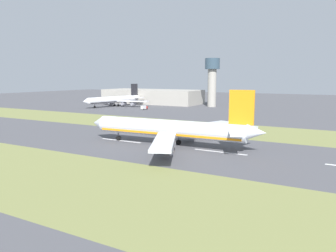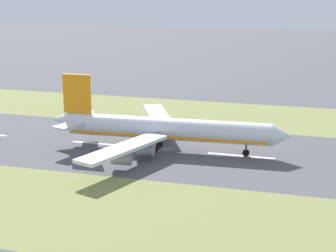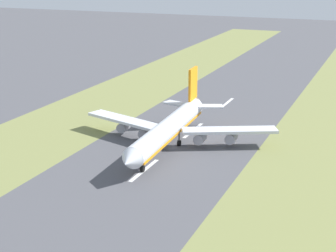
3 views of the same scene
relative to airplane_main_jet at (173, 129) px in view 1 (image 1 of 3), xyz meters
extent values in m
plane|color=#4C4C51|center=(-1.15, 1.02, -6.02)|extent=(800.00, 800.00, 0.00)
cube|color=olive|center=(-46.15, 1.02, -6.02)|extent=(40.00, 600.00, 0.01)
cube|color=olive|center=(43.85, 1.02, -6.02)|extent=(40.00, 600.00, 0.01)
cube|color=silver|center=(-1.15, -18.10, -6.01)|extent=(1.20, 18.00, 0.01)
cube|color=silver|center=(-1.15, 21.90, -6.01)|extent=(1.20, 18.00, 0.01)
cylinder|color=silver|center=(-0.10, 1.90, 0.18)|extent=(8.84, 56.23, 6.00)
cone|color=silver|center=(-1.65, 32.36, 0.18)|extent=(6.13, 5.29, 5.88)
cone|color=silver|center=(1.48, -29.06, 0.98)|extent=(5.40, 6.25, 5.10)
cube|color=orange|center=(-0.10, 1.90, -1.47)|extent=(8.43, 53.98, 0.70)
cube|color=silver|center=(-17.21, -6.20, -0.72)|extent=(28.83, 17.66, 0.90)
cube|color=silver|center=(17.75, -4.42, -0.72)|extent=(29.37, 15.15, 0.90)
cylinder|color=#93939E|center=(-8.88, -2.55, -3.17)|extent=(3.44, 4.96, 3.20)
cylinder|color=#93939E|center=(-17.69, -6.50, -3.17)|extent=(3.44, 4.96, 3.20)
cylinder|color=#93939E|center=(9.09, -1.63, -3.17)|extent=(3.44, 4.96, 3.20)
cylinder|color=#93939E|center=(18.26, -4.67, -3.17)|extent=(3.44, 4.96, 3.20)
cube|color=orange|center=(1.23, -24.06, 8.68)|extent=(1.21, 8.03, 11.00)
cube|color=silver|center=(-4.27, -24.34, 1.18)|extent=(10.91, 7.68, 0.60)
cube|color=silver|center=(6.72, -23.78, 1.18)|extent=(10.80, 6.85, 0.60)
cylinder|color=#59595E|center=(-1.18, 23.16, -3.52)|extent=(0.50, 0.50, 3.20)
cylinder|color=black|center=(-1.18, 23.16, -5.12)|extent=(0.99, 1.84, 1.80)
cylinder|color=#59595E|center=(-2.54, -1.23, -3.52)|extent=(0.50, 0.50, 3.20)
cylinder|color=black|center=(-2.54, -1.23, -5.12)|extent=(0.99, 1.84, 1.80)
cylinder|color=#59595E|center=(2.65, -0.96, -3.52)|extent=(0.50, 0.50, 3.20)
cylinder|color=black|center=(2.65, -0.96, -5.12)|extent=(0.99, 1.84, 1.80)
cube|color=#A39E93|center=(160.32, 107.07, 0.30)|extent=(36.00, 91.59, 12.64)
cylinder|color=#A39E93|center=(152.69, 44.81, 9.30)|extent=(7.00, 7.00, 30.63)
cylinder|color=#334756|center=(152.69, 44.81, 28.93)|extent=(12.00, 12.00, 8.64)
cylinder|color=white|center=(115.32, 116.79, -0.38)|extent=(50.97, 15.87, 5.46)
cone|color=white|center=(88.17, 122.53, -0.38)|extent=(5.56, 6.17, 5.35)
cone|color=white|center=(142.90, 110.96, 0.35)|extent=(6.30, 5.67, 4.64)
cube|color=black|center=(115.32, 116.79, -1.88)|extent=(48.92, 15.19, 0.64)
cube|color=white|center=(118.45, 99.86, -1.20)|extent=(9.98, 26.93, 0.82)
cube|color=white|center=(125.03, 131.01, -1.20)|extent=(19.25, 24.93, 0.82)
cylinder|color=#93939E|center=(117.18, 108.03, -3.43)|extent=(4.87, 3.75, 2.91)
cylinder|color=#93939E|center=(118.60, 99.36, -3.43)|extent=(4.87, 3.75, 2.91)
cylinder|color=#93939E|center=(120.57, 124.05, -3.43)|extent=(4.87, 3.75, 2.91)
cylinder|color=#93939E|center=(125.38, 131.40, -3.43)|extent=(4.87, 3.75, 2.91)
cube|color=black|center=(138.46, 111.90, 7.35)|extent=(7.27, 2.22, 10.01)
cube|color=white|center=(137.42, 107.00, 0.53)|extent=(4.94, 9.47, 0.55)
cube|color=white|center=(139.49, 116.79, 0.53)|extent=(8.01, 9.88, 0.55)
cylinder|color=#59595E|center=(96.38, 120.79, -3.75)|extent=(0.45, 0.45, 2.91)
cylinder|color=black|center=(96.38, 120.79, -5.20)|extent=(1.77, 1.14, 1.64)
cylinder|color=#59595E|center=(117.50, 113.91, -3.75)|extent=(0.45, 0.45, 2.91)
cylinder|color=black|center=(117.50, 113.91, -5.20)|extent=(1.77, 1.14, 1.64)
cylinder|color=#59595E|center=(118.47, 118.54, -3.75)|extent=(0.45, 0.45, 2.91)
cylinder|color=black|center=(118.47, 118.54, -5.20)|extent=(1.77, 1.14, 1.64)
cube|color=#B2231E|center=(106.70, 79.66, -4.52)|extent=(2.18, 2.36, 2.00)
cube|color=silver|center=(103.71, 79.91, -4.22)|extent=(4.17, 2.53, 2.60)
cylinder|color=black|center=(106.79, 80.75, -5.52)|extent=(1.03, 0.43, 1.00)
cylinder|color=black|center=(106.61, 78.56, -5.52)|extent=(1.03, 0.43, 1.00)
cylinder|color=black|center=(102.61, 81.11, -5.52)|extent=(1.03, 0.43, 1.00)
cylinder|color=black|center=(102.42, 78.91, -5.52)|extent=(1.03, 0.43, 1.00)
camera|label=1|loc=(-100.73, -53.42, 18.18)|focal=35.00mm
camera|label=2|loc=(141.25, 42.75, 39.38)|focal=60.00mm
camera|label=3|loc=(-61.17, 152.85, 49.69)|focal=60.00mm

